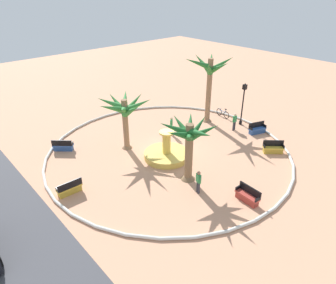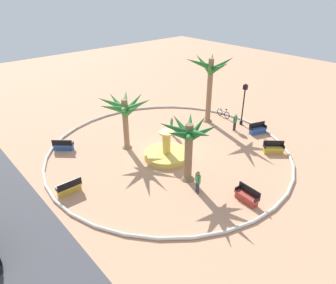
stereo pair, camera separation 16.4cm
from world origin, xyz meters
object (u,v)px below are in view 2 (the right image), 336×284
at_px(palm_tree_by_curb, 210,74).
at_px(bench_north, 247,197).
at_px(palm_tree_near_fountain, 189,138).
at_px(bench_east, 69,188).
at_px(palm_tree_mid_plaza, 124,110).
at_px(lamppost, 244,101).
at_px(bench_southeast, 273,149).
at_px(fountain, 166,154).
at_px(person_pedestrian_stroll, 172,125).
at_px(person_cyclist_photo, 198,181).
at_px(bench_southwest, 63,146).
at_px(bench_west, 258,130).
at_px(bicycle_red_frame, 223,113).
at_px(person_cyclist_helmet, 235,121).

height_order(palm_tree_by_curb, bench_north, palm_tree_by_curb).
xyz_separation_m(palm_tree_near_fountain, bench_east, (3.92, 6.75, -2.83)).
relative_size(palm_tree_near_fountain, palm_tree_mid_plaza, 1.00).
xyz_separation_m(palm_tree_near_fountain, lamppost, (2.98, -10.14, -0.82)).
xyz_separation_m(palm_tree_by_curb, bench_southeast, (-7.61, 0.75, -4.24)).
bearing_deg(palm_tree_by_curb, bench_north, 143.23).
relative_size(fountain, person_pedestrian_stroll, 2.05).
relative_size(palm_tree_near_fountain, palm_tree_by_curb, 0.70).
xyz_separation_m(fountain, person_cyclist_photo, (-4.61, 1.42, 0.58)).
bearing_deg(person_cyclist_photo, lamppost, -67.30).
xyz_separation_m(palm_tree_near_fountain, bench_southwest, (9.49, 4.57, -2.83)).
bearing_deg(person_cyclist_photo, bench_west, -77.03).
distance_m(fountain, palm_tree_near_fountain, 4.29).
distance_m(lamppost, person_cyclist_photo, 11.73).
relative_size(palm_tree_by_curb, bench_east, 3.89).
distance_m(palm_tree_mid_plaza, bench_southeast, 12.06).
xyz_separation_m(fountain, bench_west, (-2.25, -8.81, 0.03)).
relative_size(bench_southwest, lamppost, 0.37).
distance_m(bench_east, bench_southwest, 5.98).
bearing_deg(palm_tree_near_fountain, bench_east, 59.86).
height_order(palm_tree_near_fountain, bench_north, palm_tree_near_fountain).
height_order(palm_tree_by_curb, bicycle_red_frame, palm_tree_by_curb).
distance_m(palm_tree_by_curb, bicycle_red_frame, 4.65).
height_order(bench_west, person_cyclist_helmet, person_cyclist_helmet).
height_order(palm_tree_by_curb, person_cyclist_helmet, palm_tree_by_curb).
bearing_deg(fountain, bench_east, 83.81).
height_order(bench_east, bench_southeast, same).
relative_size(palm_tree_by_curb, bench_north, 3.85).
height_order(bench_east, bench_southwest, same).
xyz_separation_m(palm_tree_by_curb, lamppost, (-2.65, -1.82, -2.23)).
relative_size(bench_southeast, person_cyclist_helmet, 0.92).
xyz_separation_m(bench_west, bench_north, (-4.99, 8.62, 0.00)).
relative_size(bench_southwest, person_cyclist_helmet, 0.93).
relative_size(fountain, bench_southwest, 2.29).
relative_size(bench_southeast, person_pedestrian_stroll, 0.90).
distance_m(palm_tree_near_fountain, palm_tree_mid_plaza, 6.46).
xyz_separation_m(bench_north, person_cyclist_helmet, (6.75, -7.58, 0.56)).
relative_size(palm_tree_near_fountain, bench_east, 2.73).
xyz_separation_m(palm_tree_near_fountain, bench_southeast, (-1.98, -7.57, -2.83)).
xyz_separation_m(bench_west, person_cyclist_photo, (-2.36, 10.23, 0.55)).
bearing_deg(palm_tree_near_fountain, person_pedestrian_stroll, -33.22).
distance_m(bench_west, person_cyclist_photo, 10.51).
distance_m(palm_tree_mid_plaza, bench_southwest, 5.87).
relative_size(fountain, bench_east, 2.13).
bearing_deg(palm_tree_mid_plaza, bench_north, -171.67).
xyz_separation_m(bench_southeast, person_cyclist_helmet, (4.58, -1.03, 0.56)).
bearing_deg(person_cyclist_photo, palm_tree_mid_plaza, -0.47).
xyz_separation_m(palm_tree_near_fountain, palm_tree_mid_plaza, (6.43, 0.54, 0.15)).
bearing_deg(person_pedestrian_stroll, palm_tree_mid_plaza, 81.14).
height_order(bench_southwest, bicycle_red_frame, bench_southwest).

